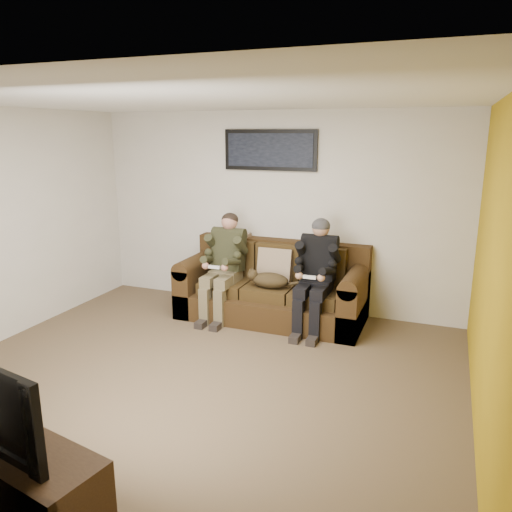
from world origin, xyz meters
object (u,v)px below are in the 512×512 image
at_px(person_right, 316,268).
at_px(framed_poster, 270,150).
at_px(sofa, 274,289).
at_px(cat, 269,280).
at_px(tv_stand, 13,473).
at_px(television, 3,400).
at_px(person_left, 225,259).

bearing_deg(person_right, framed_poster, 144.16).
distance_m(sofa, cat, 0.34).
bearing_deg(sofa, cat, -84.86).
bearing_deg(sofa, framed_poster, 117.58).
height_order(cat, framed_poster, framed_poster).
bearing_deg(tv_stand, person_right, 84.64).
distance_m(tv_stand, television, 0.51).
relative_size(sofa, framed_poster, 1.86).
height_order(person_right, tv_stand, person_right).
relative_size(person_left, person_right, 0.99).
height_order(person_right, cat, person_right).
xyz_separation_m(sofa, person_right, (0.60, -0.19, 0.39)).
bearing_deg(framed_poster, person_right, -35.84).
relative_size(cat, television, 0.64).
relative_size(person_right, tv_stand, 0.96).
xyz_separation_m(person_left, cat, (0.62, -0.07, -0.18)).
xyz_separation_m(framed_poster, television, (-0.24, -4.17, -1.37)).
relative_size(person_left, framed_poster, 1.06).
bearing_deg(tv_stand, person_left, 103.35).
xyz_separation_m(cat, television, (-0.47, -3.52, 0.17)).
xyz_separation_m(person_right, cat, (-0.58, -0.07, -0.19)).
height_order(sofa, person_left, person_left).
bearing_deg(person_left, tv_stand, -87.50).
xyz_separation_m(person_right, television, (-1.04, -3.59, -0.02)).
distance_m(sofa, framed_poster, 1.79).
bearing_deg(sofa, tv_stand, -96.68).
bearing_deg(person_left, television, -87.50).
height_order(sofa, person_right, person_right).
height_order(sofa, framed_poster, framed_poster).
relative_size(sofa, television, 2.26).
distance_m(sofa, person_right, 0.74).
bearing_deg(television, tv_stand, 0.00).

